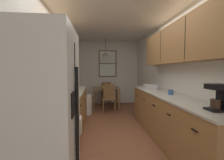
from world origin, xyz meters
TOP-DOWN VIEW (x-y plane):
  - ground_plane at (0.00, 1.00)m, footprint 12.00×12.00m
  - wall_left at (-1.35, 1.00)m, footprint 0.10×9.00m
  - wall_right at (1.35, 1.00)m, footprint 0.10×9.00m
  - wall_back at (0.00, 3.65)m, footprint 4.40×0.10m
  - ceiling_slab at (0.00, 1.00)m, footprint 4.40×9.00m
  - refrigerator at (-0.95, -1.29)m, footprint 0.73×0.76m
  - stove_range at (-0.99, -0.58)m, footprint 0.66×0.64m
  - microwave_over_range at (-1.11, -0.58)m, footprint 0.39×0.59m
  - counter_left at (-1.00, 0.78)m, footprint 0.64×2.08m
  - upper_cabinets_left at (-1.14, 0.73)m, footprint 0.33×2.16m
  - counter_right at (1.00, 0.00)m, footprint 0.64×3.16m
  - upper_cabinets_right at (1.14, -0.05)m, footprint 0.33×2.84m
  - dining_table at (-0.07, 2.82)m, footprint 0.95×0.77m
  - dining_chair_near at (0.01, 2.23)m, footprint 0.42×0.42m
  - dining_chair_far at (-0.02, 3.41)m, footprint 0.40×0.40m
  - pendant_light at (-0.07, 2.82)m, footprint 0.29×0.29m
  - back_window at (0.05, 3.58)m, footprint 0.72×0.05m
  - trash_bin at (-0.70, 1.98)m, footprint 0.30×0.30m
  - storage_canister at (-1.00, -0.14)m, footprint 0.12×0.12m
  - dish_towel at (-0.64, -0.42)m, footprint 0.02×0.16m
  - coffee_maker at (1.02, -1.20)m, footprint 0.22×0.18m
  - mug_by_coffeemaker at (1.01, -0.03)m, footprint 0.13×0.09m
  - fruit_bowl at (1.00, 1.35)m, footprint 0.28×0.28m
  - dish_rack at (0.96, 0.99)m, footprint 0.28×0.34m
  - table_serving_bowl at (-0.11, 2.79)m, footprint 0.20×0.20m

SIDE VIEW (x-z plane):
  - ground_plane at x=0.00m, z-range 0.00..0.00m
  - trash_bin at x=-0.70m, z-range 0.00..0.62m
  - counter_right at x=1.00m, z-range 0.00..0.90m
  - counter_left at x=-1.00m, z-range 0.00..0.90m
  - stove_range at x=-0.99m, z-range -0.08..1.02m
  - dish_towel at x=-0.64m, z-range 0.38..0.62m
  - dining_chair_near at x=0.01m, z-range 0.05..0.95m
  - dining_chair_far at x=-0.02m, z-range 0.05..0.95m
  - dining_table at x=-0.07m, z-range 0.25..0.99m
  - table_serving_bowl at x=-0.11m, z-range 0.74..0.80m
  - refrigerator at x=-0.95m, z-range 0.00..1.77m
  - fruit_bowl at x=1.00m, z-range 0.89..0.98m
  - mug_by_coffeemaker at x=1.01m, z-range 0.90..1.00m
  - dish_rack at x=0.96m, z-range 0.90..1.00m
  - storage_canister at x=-1.00m, z-range 0.90..1.10m
  - coffee_maker at x=1.02m, z-range 0.91..1.21m
  - wall_left at x=-1.35m, z-range 0.00..2.55m
  - wall_right at x=1.35m, z-range 0.00..2.55m
  - wall_back at x=0.00m, z-range 0.00..2.55m
  - back_window at x=0.05m, z-range 1.10..2.18m
  - microwave_over_range at x=-1.11m, z-range 1.52..1.85m
  - upper_cabinets_right at x=1.14m, z-range 1.50..2.23m
  - upper_cabinets_left at x=-1.14m, z-range 1.54..2.20m
  - pendant_light at x=-0.07m, z-range 1.64..2.28m
  - ceiling_slab at x=0.00m, z-range 2.55..2.63m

